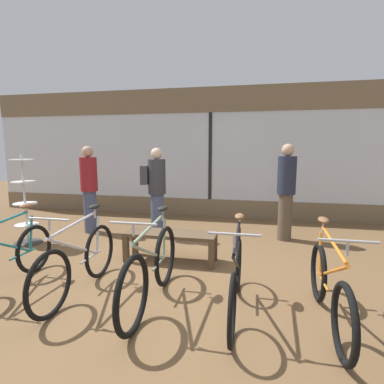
% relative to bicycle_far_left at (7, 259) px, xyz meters
% --- Properties ---
extents(ground_plane, '(24.00, 24.00, 0.00)m').
position_rel_bicycle_far_left_xyz_m(ground_plane, '(1.90, 0.42, -0.37)').
color(ground_plane, brown).
extents(shop_back_wall, '(12.00, 0.08, 3.20)m').
position_rel_bicycle_far_left_xyz_m(shop_back_wall, '(1.90, 4.43, 1.27)').
color(shop_back_wall, '#7A664C').
rests_on(shop_back_wall, ground_plane).
extents(bicycle_far_left, '(0.46, 1.65, 1.02)m').
position_rel_bicycle_far_left_xyz_m(bicycle_far_left, '(0.00, 0.00, 0.00)').
color(bicycle_far_left, black).
rests_on(bicycle_far_left, ground_plane).
extents(bicycle_left, '(0.46, 1.73, 1.04)m').
position_rel_bicycle_far_left_xyz_m(bicycle_left, '(0.97, 0.04, 0.02)').
color(bicycle_left, black).
rests_on(bicycle_left, ground_plane).
extents(bicycle_center, '(0.46, 1.80, 1.06)m').
position_rel_bicycle_far_left_xyz_m(bicycle_center, '(1.91, -0.03, 0.04)').
color(bicycle_center, black).
rests_on(bicycle_center, ground_plane).
extents(bicycle_right, '(0.46, 1.67, 1.01)m').
position_rel_bicycle_far_left_xyz_m(bicycle_right, '(2.84, -0.00, 0.01)').
color(bicycle_right, black).
rests_on(bicycle_right, ground_plane).
extents(bicycle_far_right, '(0.46, 1.69, 1.01)m').
position_rel_bicycle_far_left_xyz_m(bicycle_far_right, '(3.74, -0.03, -0.00)').
color(bicycle_far_right, black).
rests_on(bicycle_far_right, ground_plane).
extents(accessory_rack, '(0.48, 0.48, 1.63)m').
position_rel_bicycle_far_left_xyz_m(accessory_rack, '(-1.05, 1.56, 0.30)').
color(accessory_rack, '#333333').
rests_on(accessory_rack, ground_plane).
extents(display_bench, '(1.40, 0.44, 0.46)m').
position_rel_bicycle_far_left_xyz_m(display_bench, '(1.76, 1.27, 0.00)').
color(display_bench, brown).
rests_on(display_bench, ground_plane).
extents(customer_near_rack, '(0.53, 0.41, 1.74)m').
position_rel_bicycle_far_left_xyz_m(customer_near_rack, '(1.12, 2.51, 0.57)').
color(customer_near_rack, '#424C6B').
rests_on(customer_near_rack, ground_plane).
extents(customer_by_window, '(0.46, 0.46, 1.78)m').
position_rel_bicycle_far_left_xyz_m(customer_by_window, '(-0.31, 2.48, 0.57)').
color(customer_by_window, '#424C6B').
rests_on(customer_by_window, ground_plane).
extents(customer_mid_floor, '(0.44, 0.44, 1.81)m').
position_rel_bicycle_far_left_xyz_m(customer_mid_floor, '(3.58, 2.77, 0.59)').
color(customer_mid_floor, brown).
rests_on(customer_mid_floor, ground_plane).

